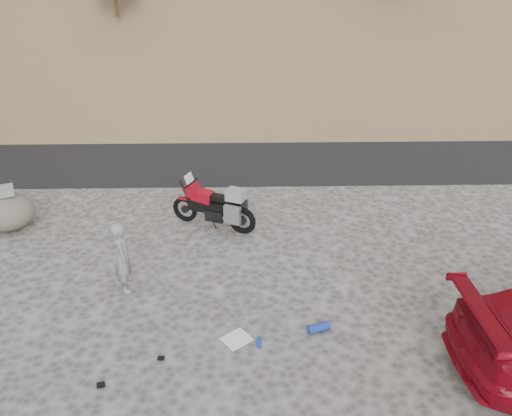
% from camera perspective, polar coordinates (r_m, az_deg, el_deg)
% --- Properties ---
extents(ground, '(140.00, 140.00, 0.00)m').
position_cam_1_polar(ground, '(11.20, -8.52, -9.47)').
color(ground, '#42403D').
rests_on(ground, ground).
extents(road, '(120.00, 7.00, 0.05)m').
position_cam_1_polar(road, '(19.17, -5.55, 6.72)').
color(road, black).
rests_on(road, ground).
extents(motorcycle, '(2.32, 1.26, 1.47)m').
position_cam_1_polar(motorcycle, '(13.27, -4.51, 0.14)').
color(motorcycle, black).
rests_on(motorcycle, ground).
extents(man, '(0.47, 0.65, 1.63)m').
position_cam_1_polar(man, '(11.56, -14.44, -8.85)').
color(man, gray).
rests_on(man, ground).
extents(boulder, '(1.78, 1.61, 1.17)m').
position_cam_1_polar(boulder, '(14.84, -26.77, -0.33)').
color(boulder, '#5A534D').
rests_on(boulder, ground).
extents(gear_white_cloth, '(0.67, 0.66, 0.02)m').
position_cam_1_polar(gear_white_cloth, '(9.91, -2.23, -14.75)').
color(gear_white_cloth, white).
rests_on(gear_white_cloth, ground).
extents(gear_blue_mat, '(0.48, 0.31, 0.18)m').
position_cam_1_polar(gear_blue_mat, '(10.11, 7.19, -13.39)').
color(gear_blue_mat, '#193498').
rests_on(gear_blue_mat, ground).
extents(gear_bottle, '(0.11, 0.11, 0.24)m').
position_cam_1_polar(gear_bottle, '(9.67, 0.34, -15.10)').
color(gear_bottle, '#193498').
rests_on(gear_bottle, ground).
extents(gear_glove_a, '(0.12, 0.09, 0.03)m').
position_cam_1_polar(gear_glove_a, '(9.68, -10.80, -16.50)').
color(gear_glove_a, black).
rests_on(gear_glove_a, ground).
extents(gear_glove_b, '(0.16, 0.14, 0.05)m').
position_cam_1_polar(gear_glove_b, '(9.45, -17.32, -18.74)').
color(gear_glove_b, black).
rests_on(gear_glove_b, ground).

